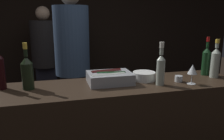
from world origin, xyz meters
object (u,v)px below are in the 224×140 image
bowl_white (144,76)px  person_grey_polo (73,60)px  ice_bin_with_bottles (109,77)px  champagne_bottle (27,72)px  candle_votive (179,79)px  wine_glass (192,70)px  red_wine_bottle_burgundy (206,60)px  white_wine_bottle (161,67)px  person_in_hoodie (46,56)px  person_blond_tee (72,53)px  rose_wine_bottle (215,61)px

bowl_white → person_grey_polo: size_ratio=0.11×
person_grey_polo → ice_bin_with_bottles: bearing=-13.0°
bowl_white → champagne_bottle: bearing=-179.5°
ice_bin_with_bottles → candle_votive: size_ratio=5.51×
wine_glass → champagne_bottle: (-1.31, 0.20, 0.02)m
person_grey_polo → red_wine_bottle_burgundy: bearing=27.9°
candle_votive → red_wine_bottle_burgundy: 0.42m
wine_glass → ice_bin_with_bottles: bearing=162.9°
champagne_bottle → white_wine_bottle: bearing=-8.6°
wine_glass → white_wine_bottle: size_ratio=0.47×
candle_votive → champagne_bottle: bearing=174.9°
person_in_hoodie → person_grey_polo: size_ratio=0.91×
person_grey_polo → candle_votive: bearing=12.6°
ice_bin_with_bottles → white_wine_bottle: bearing=-22.1°
person_blond_tee → red_wine_bottle_burgundy: bearing=142.5°
wine_glass → person_blond_tee: (-0.83, 2.07, -0.14)m
candle_votive → rose_wine_bottle: bearing=6.8°
ice_bin_with_bottles → bowl_white: bearing=1.3°
bowl_white → rose_wine_bottle: bearing=-6.2°
candle_votive → person_blond_tee: 2.13m
bowl_white → person_in_hoodie: person_in_hoodie is taller
ice_bin_with_bottles → candle_votive: bearing=-10.7°
white_wine_bottle → red_wine_bottle_burgundy: bearing=18.7°
wine_glass → candle_votive: bearing=126.2°
person_blond_tee → wine_glass: bearing=132.4°
rose_wine_bottle → person_grey_polo: bearing=145.2°
ice_bin_with_bottles → champagne_bottle: size_ratio=1.02×
champagne_bottle → candle_votive: bearing=-5.1°
ice_bin_with_bottles → bowl_white: ice_bin_with_bottles is taller
champagne_bottle → person_in_hoodie: bearing=88.1°
ice_bin_with_bottles → champagne_bottle: 0.65m
candle_votive → wine_glass: bearing=-53.8°
candle_votive → red_wine_bottle_burgundy: red_wine_bottle_burgundy is taller
person_in_hoodie → ice_bin_with_bottles: bearing=-31.7°
candle_votive → person_blond_tee: (-0.76, 1.98, -0.04)m
white_wine_bottle → ice_bin_with_bottles: bearing=157.9°
person_in_hoodie → person_blond_tee: person_blond_tee is taller
red_wine_bottle_burgundy → person_in_hoodie: (-1.56, 1.76, -0.18)m
wine_glass → candle_votive: (-0.07, 0.09, -0.09)m
red_wine_bottle_burgundy → bowl_white: bearing=-177.5°
bowl_white → white_wine_bottle: 0.21m
candle_votive → red_wine_bottle_burgundy: (0.38, 0.15, 0.12)m
ice_bin_with_bottles → person_grey_polo: 0.83m
person_in_hoodie → person_blond_tee: (0.42, 0.07, 0.02)m
ice_bin_with_bottles → white_wine_bottle: size_ratio=1.03×
person_in_hoodie → person_blond_tee: bearing=49.9°
person_blond_tee → white_wine_bottle: bearing=126.1°
red_wine_bottle_burgundy → champagne_bottle: bearing=-178.7°
candle_votive → person_in_hoodie: 2.25m
wine_glass → white_wine_bottle: white_wine_bottle is taller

